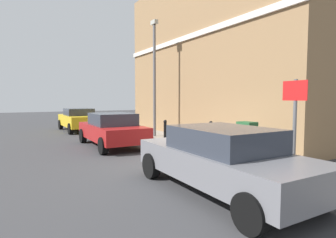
{
  "coord_description": "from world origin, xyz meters",
  "views": [
    {
      "loc": [
        -4.47,
        -6.89,
        2.01
      ],
      "look_at": [
        1.17,
        2.64,
        1.2
      ],
      "focal_mm": 29.05,
      "sensor_mm": 36.0,
      "label": 1
    }
  ],
  "objects": [
    {
      "name": "street_sign",
      "position": [
        1.03,
        -3.14,
        1.66
      ],
      "size": [
        0.08,
        0.6,
        2.3
      ],
      "color": "#59595B",
      "rests_on": "sidewalk"
    },
    {
      "name": "bollard_far_kerb",
      "position": [
        0.92,
        2.44,
        0.7
      ],
      "size": [
        0.14,
        0.14,
        1.04
      ],
      "color": "black",
      "rests_on": "sidewalk"
    },
    {
      "name": "car_red",
      "position": [
        -0.67,
        4.21,
        0.74
      ],
      "size": [
        1.97,
        4.25,
        1.42
      ],
      "rotation": [
        0.0,
        0.0,
        1.56
      ],
      "color": "maroon",
      "rests_on": "ground"
    },
    {
      "name": "sidewalk",
      "position": [
        1.94,
        6.0,
        0.07
      ],
      "size": [
        2.53,
        30.0,
        0.15
      ],
      "primitive_type": "cube",
      "color": "gray",
      "rests_on": "ground"
    },
    {
      "name": "car_grey",
      "position": [
        -0.53,
        -2.51,
        0.74
      ],
      "size": [
        2.01,
        4.46,
        1.41
      ],
      "rotation": [
        0.0,
        0.0,
        1.55
      ],
      "color": "slate",
      "rests_on": "ground"
    },
    {
      "name": "lamppost",
      "position": [
        1.89,
        5.17,
        3.3
      ],
      "size": [
        0.2,
        0.44,
        5.72
      ],
      "color": "#59595B",
      "rests_on": "sidewalk"
    },
    {
      "name": "bollard_near_cabinet",
      "position": [
        2.11,
        1.04,
        0.7
      ],
      "size": [
        0.14,
        0.14,
        1.04
      ],
      "color": "black",
      "rests_on": "sidewalk"
    },
    {
      "name": "corner_building",
      "position": [
        6.24,
        4.27,
        4.24
      ],
      "size": [
        6.18,
        12.54,
        8.48
      ],
      "color": "olive",
      "rests_on": "ground"
    },
    {
      "name": "ground",
      "position": [
        0.0,
        0.0,
        0.0
      ],
      "size": [
        80.0,
        80.0,
        0.0
      ],
      "primitive_type": "plane",
      "color": "#38383A"
    },
    {
      "name": "car_yellow",
      "position": [
        -0.6,
        10.76,
        0.74
      ],
      "size": [
        1.93,
        4.21,
        1.43
      ],
      "rotation": [
        0.0,
        0.0,
        1.58
      ],
      "color": "gold",
      "rests_on": "ground"
    },
    {
      "name": "utility_cabinet",
      "position": [
        2.01,
        -0.84,
        0.68
      ],
      "size": [
        0.46,
        0.61,
        1.15
      ],
      "color": "#1E4C28",
      "rests_on": "sidewalk"
    }
  ]
}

